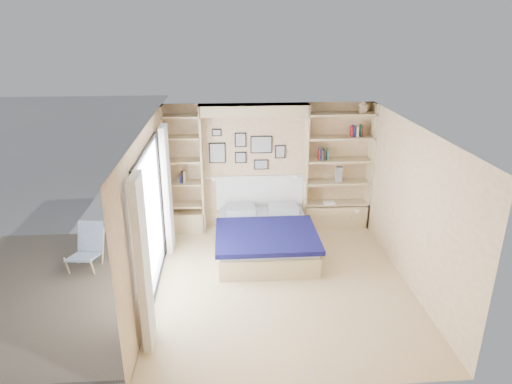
{
  "coord_description": "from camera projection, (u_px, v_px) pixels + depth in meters",
  "views": [
    {
      "loc": [
        -0.83,
        -6.28,
        3.95
      ],
      "look_at": [
        -0.34,
        0.9,
        1.23
      ],
      "focal_mm": 32.0,
      "sensor_mm": 36.0,
      "label": 1
    }
  ],
  "objects": [
    {
      "name": "ground",
      "position": [
        281.0,
        283.0,
        7.31
      ],
      "size": [
        4.5,
        4.5,
        0.0
      ],
      "primitive_type": "plane",
      "color": "tan",
      "rests_on": "ground"
    },
    {
      "name": "bed",
      "position": [
        265.0,
        237.0,
        8.24
      ],
      "size": [
        1.75,
        2.21,
        1.07
      ],
      "color": "tan",
      "rests_on": "ground"
    },
    {
      "name": "deck",
      "position": [
        51.0,
        291.0,
        7.08
      ],
      "size": [
        3.2,
        4.0,
        0.05
      ],
      "primitive_type": "cube",
      "color": "#6A5D4E",
      "rests_on": "ground"
    },
    {
      "name": "reading_lamps",
      "position": [
        254.0,
        178.0,
        8.77
      ],
      "size": [
        1.92,
        0.12,
        0.15
      ],
      "color": "silver",
      "rests_on": "ground"
    },
    {
      "name": "shelf_decor",
      "position": [
        327.0,
        147.0,
        8.72
      ],
      "size": [
        3.57,
        0.23,
        2.03
      ],
      "color": "#A51E1E",
      "rests_on": "ground"
    },
    {
      "name": "deck_chair",
      "position": [
        87.0,
        247.0,
        7.7
      ],
      "size": [
        0.53,
        0.79,
        0.75
      ],
      "rotation": [
        0.0,
        0.0,
        -0.11
      ],
      "color": "tan",
      "rests_on": "ground"
    },
    {
      "name": "room_shell",
      "position": [
        251.0,
        188.0,
        8.33
      ],
      "size": [
        4.5,
        4.5,
        4.5
      ],
      "color": "#E1B887",
      "rests_on": "ground"
    },
    {
      "name": "photo_gallery",
      "position": [
        246.0,
        150.0,
        8.79
      ],
      "size": [
        1.48,
        0.02,
        0.82
      ],
      "color": "black",
      "rests_on": "ground"
    }
  ]
}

